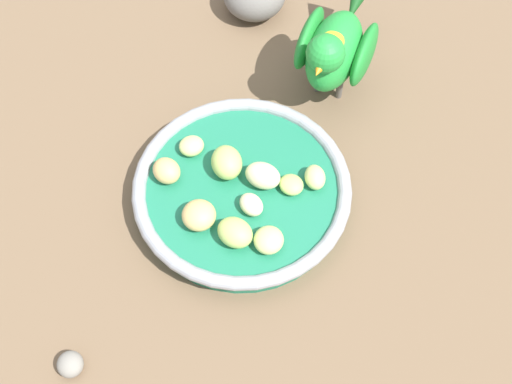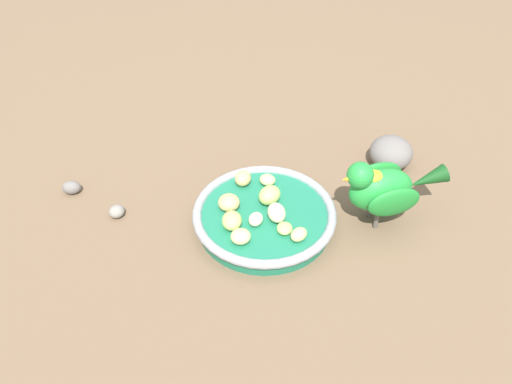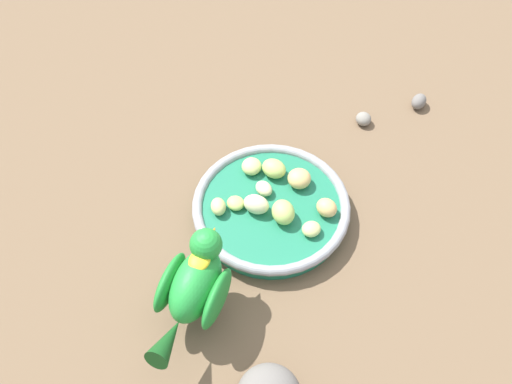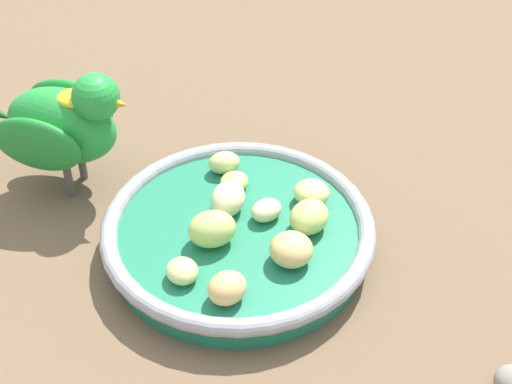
% 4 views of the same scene
% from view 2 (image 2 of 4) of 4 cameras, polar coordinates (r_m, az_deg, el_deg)
% --- Properties ---
extents(ground_plane, '(4.00, 4.00, 0.00)m').
position_cam_2_polar(ground_plane, '(0.84, -0.03, -4.75)').
color(ground_plane, brown).
extents(feeding_bowl, '(0.22, 0.22, 0.03)m').
position_cam_2_polar(feeding_bowl, '(0.85, 0.87, -2.53)').
color(feeding_bowl, '#1E7251').
rests_on(feeding_bowl, ground_plane).
extents(apple_piece_0, '(0.05, 0.05, 0.02)m').
position_cam_2_polar(apple_piece_0, '(0.85, -2.80, -1.09)').
color(apple_piece_0, tan).
rests_on(apple_piece_0, feeding_bowl).
extents(apple_piece_1, '(0.04, 0.03, 0.02)m').
position_cam_2_polar(apple_piece_1, '(0.81, -2.51, -3.14)').
color(apple_piece_1, '#B2CC66').
rests_on(apple_piece_1, feeding_bowl).
extents(apple_piece_2, '(0.05, 0.05, 0.03)m').
position_cam_2_polar(apple_piece_2, '(0.85, 1.41, -0.33)').
color(apple_piece_2, '#B2CC66').
rests_on(apple_piece_2, feeding_bowl).
extents(apple_piece_3, '(0.03, 0.03, 0.02)m').
position_cam_2_polar(apple_piece_3, '(0.80, 4.42, -4.38)').
color(apple_piece_3, '#C6D17A').
rests_on(apple_piece_3, feeding_bowl).
extents(apple_piece_4, '(0.04, 0.04, 0.02)m').
position_cam_2_polar(apple_piece_4, '(0.80, -1.59, -4.58)').
color(apple_piece_4, '#C6D17A').
rests_on(apple_piece_4, feeding_bowl).
extents(apple_piece_5, '(0.03, 0.03, 0.01)m').
position_cam_2_polar(apple_piece_5, '(0.81, 2.96, -3.76)').
color(apple_piece_5, '#B2CC66').
rests_on(apple_piece_5, feeding_bowl).
extents(apple_piece_6, '(0.03, 0.03, 0.02)m').
position_cam_2_polar(apple_piece_6, '(0.82, 0.09, -2.81)').
color(apple_piece_6, beige).
rests_on(apple_piece_6, feeding_bowl).
extents(apple_piece_7, '(0.04, 0.03, 0.03)m').
position_cam_2_polar(apple_piece_7, '(0.83, 2.12, -2.14)').
color(apple_piece_7, beige).
rests_on(apple_piece_7, feeding_bowl).
extents(apple_piece_8, '(0.03, 0.03, 0.02)m').
position_cam_2_polar(apple_piece_8, '(0.89, 1.18, 1.26)').
color(apple_piece_8, '#C6D17A').
rests_on(apple_piece_8, feeding_bowl).
extents(apple_piece_9, '(0.03, 0.03, 0.02)m').
position_cam_2_polar(apple_piece_9, '(0.89, -1.35, 1.41)').
color(apple_piece_9, tan).
rests_on(apple_piece_9, feeding_bowl).
extents(parrot, '(0.10, 0.17, 0.12)m').
position_cam_2_polar(parrot, '(0.84, 12.91, 0.48)').
color(parrot, '#59544C').
rests_on(parrot, ground_plane).
extents(rock_large, '(0.10, 0.10, 0.05)m').
position_cam_2_polar(rock_large, '(0.98, 13.70, 3.95)').
color(rock_large, slate).
rests_on(rock_large, ground_plane).
extents(pebble_0, '(0.02, 0.03, 0.02)m').
position_cam_2_polar(pebble_0, '(0.96, -18.42, 0.44)').
color(pebble_0, slate).
rests_on(pebble_0, ground_plane).
extents(pebble_1, '(0.03, 0.03, 0.02)m').
position_cam_2_polar(pebble_1, '(0.90, -14.12, -1.95)').
color(pebble_1, gray).
rests_on(pebble_1, ground_plane).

